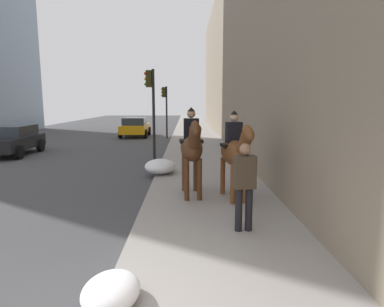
# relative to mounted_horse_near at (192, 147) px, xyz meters

# --- Properties ---
(mounted_horse_near) EXTENTS (2.15, 0.68, 2.33)m
(mounted_horse_near) POSITION_rel_mounted_horse_near_xyz_m (0.00, 0.00, 0.00)
(mounted_horse_near) COLOR #4C2B16
(mounted_horse_near) RESTS_ON sidewalk_slab
(mounted_horse_far) EXTENTS (2.14, 0.80, 2.25)m
(mounted_horse_far) POSITION_rel_mounted_horse_near_xyz_m (-0.28, -1.09, -0.07)
(mounted_horse_far) COLOR brown
(mounted_horse_far) RESTS_ON sidewalk_slab
(pedestrian_greeting) EXTENTS (0.30, 0.42, 1.70)m
(pedestrian_greeting) POSITION_rel_mounted_horse_near_xyz_m (-2.37, -0.96, -0.33)
(pedestrian_greeting) COLOR black
(pedestrian_greeting) RESTS_ON sidewalk_slab
(car_near_lane) EXTENTS (3.86, 2.05, 1.44)m
(car_near_lane) POSITION_rel_mounted_horse_near_xyz_m (7.66, 8.67, -0.66)
(car_near_lane) COLOR black
(car_near_lane) RESTS_ON ground
(car_mid_lane) EXTENTS (3.85, 2.05, 1.44)m
(car_mid_lane) POSITION_rel_mounted_horse_near_xyz_m (16.13, 3.99, -0.68)
(car_mid_lane) COLOR orange
(car_mid_lane) RESTS_ON ground
(traffic_light_near_curb) EXTENTS (0.20, 0.44, 3.95)m
(traffic_light_near_curb) POSITION_rel_mounted_horse_near_xyz_m (5.81, 1.64, 1.22)
(traffic_light_near_curb) COLOR black
(traffic_light_near_curb) RESTS_ON ground
(traffic_light_far_curb) EXTENTS (0.20, 0.44, 3.66)m
(traffic_light_far_curb) POSITION_rel_mounted_horse_near_xyz_m (14.99, 1.64, 1.04)
(traffic_light_far_curb) COLOR black
(traffic_light_far_curb) RESTS_ON ground
(snow_pile_near) EXTENTS (0.92, 0.71, 0.32)m
(snow_pile_near) POSITION_rel_mounted_horse_near_xyz_m (-4.66, 1.06, -1.15)
(snow_pile_near) COLOR white
(snow_pile_near) RESTS_ON sidewalk_slab
(snow_pile_far) EXTENTS (1.39, 1.07, 0.48)m
(snow_pile_far) POSITION_rel_mounted_horse_near_xyz_m (2.86, 1.06, -1.07)
(snow_pile_far) COLOR white
(snow_pile_far) RESTS_ON sidewalk_slab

